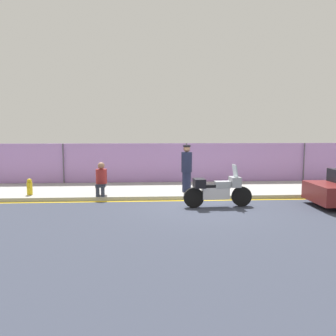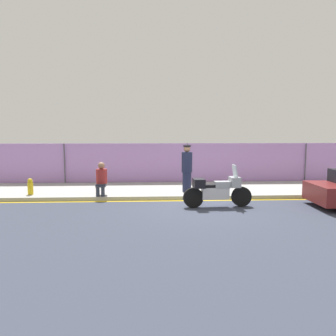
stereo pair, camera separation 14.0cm
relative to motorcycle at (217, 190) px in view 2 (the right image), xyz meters
name	(u,v)px [view 2 (the right image)]	position (x,y,z in m)	size (l,w,h in m)	color
ground_plane	(201,205)	(-0.51, 0.33, -0.57)	(120.00, 120.00, 0.00)	#333847
sidewalk	(191,190)	(-0.51, 2.93, -0.50)	(42.88, 3.52, 0.15)	#9E9E99
curb_paint_stripe	(197,200)	(-0.51, 1.08, -0.57)	(42.88, 0.18, 0.01)	gold
storefront_fence	(187,164)	(-0.51, 4.78, 0.42)	(40.74, 0.17, 1.99)	#AD7FC6
motorcycle	(217,190)	(0.00, 0.00, 0.00)	(2.35, 0.58, 1.44)	black
officer_standing	(187,168)	(-0.80, 2.08, 0.52)	(0.42, 0.42, 1.86)	#191E38
person_seated_on_curb	(101,177)	(-4.11, 1.62, 0.25)	(0.42, 0.66, 1.24)	#2D3342
fire_hydrant	(30,187)	(-6.84, 1.81, -0.12)	(0.20, 0.26, 0.62)	gold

